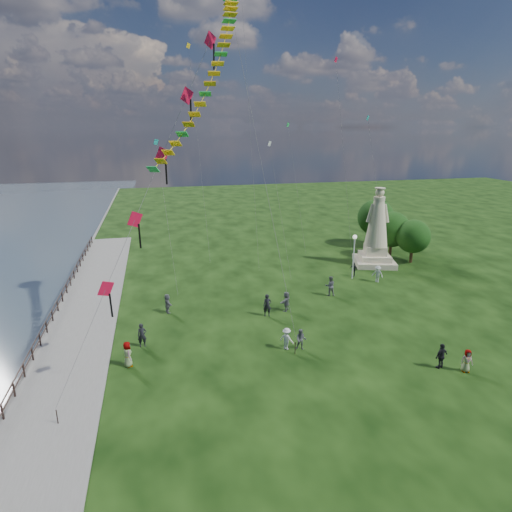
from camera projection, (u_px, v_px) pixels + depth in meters
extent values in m
cube|color=slate|center=(45.00, 336.00, 31.43)|extent=(0.30, 160.00, 0.60)
cube|color=slate|center=(76.00, 342.00, 30.04)|extent=(5.00, 60.00, 0.10)
cylinder|color=black|center=(2.00, 413.00, 21.95)|extent=(0.11, 0.11, 1.00)
cylinder|color=black|center=(14.00, 390.00, 23.81)|extent=(0.11, 0.11, 1.00)
cylinder|color=black|center=(24.00, 371.00, 25.68)|extent=(0.11, 0.11, 1.00)
cylinder|color=black|center=(32.00, 355.00, 27.54)|extent=(0.11, 0.11, 1.00)
cylinder|color=black|center=(40.00, 340.00, 29.40)|extent=(0.11, 0.11, 1.00)
cylinder|color=black|center=(47.00, 328.00, 31.27)|extent=(0.11, 0.11, 1.00)
cylinder|color=black|center=(52.00, 316.00, 33.13)|extent=(0.11, 0.11, 1.00)
cylinder|color=black|center=(58.00, 306.00, 34.99)|extent=(0.11, 0.11, 1.00)
cylinder|color=black|center=(62.00, 297.00, 36.86)|extent=(0.11, 0.11, 1.00)
cylinder|color=black|center=(67.00, 289.00, 38.72)|extent=(0.11, 0.11, 1.00)
cylinder|color=black|center=(70.00, 282.00, 40.58)|extent=(0.11, 0.11, 1.00)
cylinder|color=black|center=(74.00, 275.00, 42.45)|extent=(0.11, 0.11, 1.00)
cylinder|color=black|center=(77.00, 269.00, 44.31)|extent=(0.11, 0.11, 1.00)
cylinder|color=black|center=(80.00, 263.00, 46.17)|extent=(0.11, 0.11, 1.00)
cylinder|color=black|center=(83.00, 258.00, 48.04)|extent=(0.11, 0.11, 1.00)
cylinder|color=black|center=(85.00, 253.00, 49.90)|extent=(0.11, 0.11, 1.00)
cylinder|color=black|center=(88.00, 248.00, 51.76)|extent=(0.11, 0.11, 1.00)
cylinder|color=black|center=(90.00, 244.00, 53.63)|extent=(0.11, 0.11, 1.00)
cylinder|color=black|center=(92.00, 240.00, 55.49)|extent=(0.11, 0.11, 1.00)
cube|color=black|center=(46.00, 322.00, 31.13)|extent=(0.06, 52.00, 0.06)
cube|color=black|center=(46.00, 327.00, 31.25)|extent=(0.06, 52.00, 0.06)
cube|color=beige|center=(374.00, 262.00, 47.26)|extent=(5.20, 5.20, 0.59)
cube|color=beige|center=(375.00, 257.00, 47.09)|extent=(3.96, 3.96, 0.59)
cube|color=beige|center=(375.00, 250.00, 46.86)|extent=(2.72, 2.72, 0.99)
cylinder|color=beige|center=(379.00, 198.00, 45.23)|extent=(1.49, 1.49, 0.40)
sphere|color=beige|center=(380.00, 193.00, 45.05)|extent=(0.91, 0.91, 0.91)
cylinder|color=beige|center=(380.00, 188.00, 44.92)|extent=(1.09, 1.09, 0.10)
cylinder|color=silver|center=(353.00, 259.00, 42.30)|extent=(0.13, 0.13, 4.18)
sphere|color=white|center=(355.00, 237.00, 41.66)|extent=(0.42, 0.42, 0.42)
cylinder|color=#382314|center=(390.00, 249.00, 49.72)|extent=(0.36, 0.36, 2.05)
sphere|color=#13340E|center=(392.00, 229.00, 49.05)|extent=(4.09, 4.09, 4.09)
cylinder|color=#382314|center=(411.00, 254.00, 47.77)|extent=(0.36, 0.36, 1.85)
sphere|color=#13340E|center=(413.00, 236.00, 47.17)|extent=(3.70, 3.70, 3.70)
cylinder|color=#382314|center=(374.00, 237.00, 54.52)|extent=(0.36, 0.36, 2.26)
sphere|color=#13340E|center=(376.00, 217.00, 53.79)|extent=(4.53, 4.53, 4.53)
imported|color=black|center=(142.00, 335.00, 29.36)|extent=(0.66, 0.47, 1.70)
imported|color=#595960|center=(301.00, 339.00, 29.00)|extent=(0.84, 0.71, 1.49)
imported|color=silver|center=(287.00, 339.00, 29.03)|extent=(1.09, 1.07, 1.55)
imported|color=black|center=(441.00, 356.00, 26.70)|extent=(1.09, 0.75, 1.69)
imported|color=#595960|center=(467.00, 361.00, 26.36)|extent=(0.81, 0.60, 1.49)
imported|color=#595960|center=(167.00, 303.00, 34.82)|extent=(0.89, 1.57, 1.60)
imported|color=black|center=(267.00, 305.00, 34.13)|extent=(0.72, 0.52, 1.83)
imported|color=#595960|center=(330.00, 286.00, 38.35)|extent=(0.96, 0.69, 1.82)
imported|color=silver|center=(378.00, 274.00, 41.73)|extent=(1.16, 1.15, 1.67)
imported|color=black|center=(353.00, 269.00, 43.30)|extent=(0.87, 0.97, 1.49)
imported|color=#595960|center=(128.00, 354.00, 26.91)|extent=(0.73, 0.94, 1.68)
imported|color=#595960|center=(286.00, 301.00, 35.16)|extent=(1.52, 1.58, 1.65)
cylinder|color=black|center=(57.00, 417.00, 21.65)|extent=(0.06, 0.06, 0.90)
cube|color=red|center=(106.00, 289.00, 22.92)|extent=(0.87, 0.64, 1.03)
cube|color=black|center=(111.00, 305.00, 23.14)|extent=(0.10, 0.28, 1.48)
cube|color=red|center=(135.00, 219.00, 23.83)|extent=(0.87, 0.64, 1.03)
cube|color=black|center=(140.00, 236.00, 24.05)|extent=(0.10, 0.28, 1.48)
cube|color=red|center=(162.00, 155.00, 24.75)|extent=(0.87, 0.64, 1.03)
cube|color=black|center=(166.00, 172.00, 24.97)|extent=(0.10, 0.28, 1.48)
cube|color=red|center=(187.00, 96.00, 25.67)|extent=(0.87, 0.64, 1.03)
cube|color=black|center=(191.00, 112.00, 25.89)|extent=(0.10, 0.28, 1.48)
cube|color=red|center=(210.00, 40.00, 26.58)|extent=(0.87, 0.64, 1.03)
cube|color=black|center=(214.00, 57.00, 26.80)|extent=(0.10, 0.28, 1.48)
cylinder|color=black|center=(295.00, 348.00, 28.47)|extent=(0.06, 0.06, 0.90)
cube|color=yellow|center=(231.00, 4.00, 25.72)|extent=(0.92, 0.73, 0.15)
cube|color=yellow|center=(231.00, 9.00, 25.39)|extent=(0.88, 0.71, 0.14)
cube|color=orange|center=(230.00, 15.00, 25.06)|extent=(0.85, 0.69, 0.14)
cube|color=green|center=(229.00, 21.00, 24.74)|extent=(0.81, 0.66, 0.14)
cube|color=yellow|center=(228.00, 28.00, 24.41)|extent=(0.78, 0.64, 0.15)
cube|color=yellow|center=(226.00, 36.00, 24.09)|extent=(0.74, 0.61, 0.15)
cube|color=orange|center=(224.00, 45.00, 23.76)|extent=(0.71, 0.60, 0.16)
cube|color=green|center=(221.00, 54.00, 23.43)|extent=(0.71, 0.62, 0.17)
cube|color=yellow|center=(218.00, 64.00, 23.10)|extent=(0.71, 0.64, 0.18)
cube|color=yellow|center=(214.00, 74.00, 22.77)|extent=(0.71, 0.66, 0.19)
cube|color=orange|center=(210.00, 84.00, 22.43)|extent=(0.70, 0.67, 0.20)
cube|color=green|center=(205.00, 94.00, 22.08)|extent=(0.70, 0.68, 0.22)
cube|color=yellow|center=(200.00, 104.00, 21.73)|extent=(0.69, 0.69, 0.23)
cube|color=yellow|center=(195.00, 114.00, 21.37)|extent=(0.68, 0.69, 0.24)
cube|color=orange|center=(189.00, 124.00, 21.01)|extent=(0.67, 0.69, 0.26)
cube|color=green|center=(182.00, 134.00, 20.63)|extent=(0.66, 0.69, 0.27)
cube|color=yellow|center=(175.00, 144.00, 20.25)|extent=(0.65, 0.68, 0.28)
cube|color=yellow|center=(168.00, 153.00, 19.87)|extent=(0.63, 0.68, 0.29)
cube|color=orange|center=(161.00, 161.00, 19.47)|extent=(0.61, 0.67, 0.30)
cube|color=green|center=(153.00, 169.00, 19.07)|extent=(0.60, 0.66, 0.31)
cube|color=teal|center=(156.00, 142.00, 39.18)|extent=(0.51, 0.39, 0.57)
cylinder|color=#595959|center=(167.00, 218.00, 38.86)|extent=(1.02, 5.02, 13.22)
cube|color=silver|center=(270.00, 144.00, 43.23)|extent=(0.51, 0.39, 0.57)
cylinder|color=#595959|center=(280.00, 211.00, 42.87)|extent=(1.02, 5.02, 12.93)
cube|color=red|center=(336.00, 60.00, 44.10)|extent=(0.51, 0.39, 0.57)
cylinder|color=#595959|center=(345.00, 166.00, 44.94)|extent=(1.02, 5.02, 21.20)
cube|color=yellow|center=(188.00, 46.00, 45.74)|extent=(0.51, 0.39, 0.57)
cylinder|color=#595959|center=(200.00, 156.00, 46.83)|extent=(1.02, 5.02, 22.88)
cube|color=green|center=(288.00, 125.00, 51.67)|extent=(0.51, 0.39, 0.57)
cylinder|color=#595959|center=(297.00, 189.00, 51.58)|extent=(1.02, 5.02, 14.80)
cylinder|color=#595959|center=(249.00, 106.00, 42.62)|extent=(1.02, 5.02, 32.99)
cube|color=teal|center=(368.00, 118.00, 45.97)|extent=(0.51, 0.39, 0.57)
cylinder|color=#595959|center=(378.00, 193.00, 45.98)|extent=(1.02, 5.02, 15.48)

